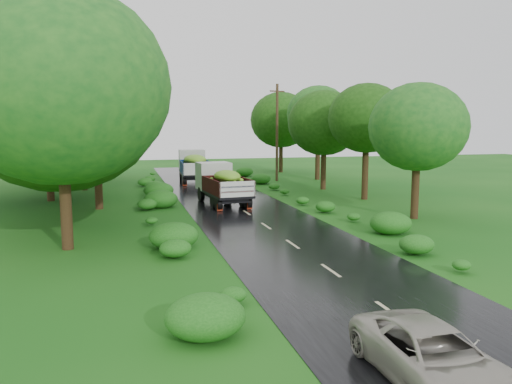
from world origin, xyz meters
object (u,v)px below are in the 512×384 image
object	(u,v)px
truck_near	(221,182)
car	(433,357)
truck_far	(194,165)
utility_pole	(277,132)

from	to	relation	value
truck_near	car	xyz separation A→B (m)	(-0.43, -23.23, -0.87)
truck_far	utility_pole	world-z (taller)	utility_pole
car	utility_pole	distance (m)	36.40
truck_near	utility_pole	bearing A→B (deg)	52.93
truck_far	car	xyz separation A→B (m)	(-0.49, -36.22, -1.01)
car	utility_pole	size ratio (longest dim) A/B	0.46
truck_near	utility_pole	size ratio (longest dim) A/B	0.72
truck_far	car	bearing A→B (deg)	-87.72
truck_near	utility_pole	world-z (taller)	utility_pole
car	utility_pole	bearing A→B (deg)	77.62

